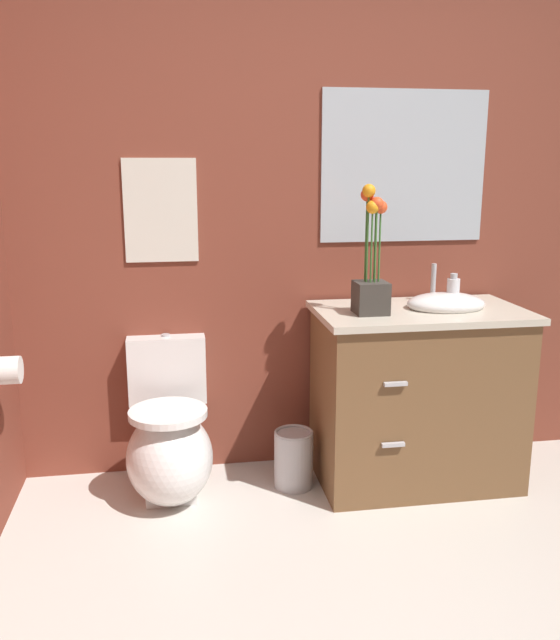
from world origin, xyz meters
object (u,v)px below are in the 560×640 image
(vanity_cabinet, at_px, (417,393))
(toilet_paper_roll, at_px, (6,370))
(soap_bottle, at_px, (453,292))
(wall_poster, at_px, (161,211))
(flower_vase, at_px, (372,271))
(toilet, at_px, (169,444))
(wall_mirror, at_px, (404,167))
(trash_bin, at_px, (294,458))

(vanity_cabinet, distance_m, toilet_paper_roll, 1.78)
(soap_bottle, bearing_deg, toilet_paper_roll, -174.47)
(wall_poster, bearing_deg, flower_vase, -21.08)
(toilet, relative_size, wall_mirror, 0.86)
(toilet_paper_roll, bearing_deg, flower_vase, 4.62)
(toilet, distance_m, toilet_paper_roll, 0.78)
(toilet, xyz_separation_m, wall_mirror, (1.14, 0.27, 1.21))
(vanity_cabinet, distance_m, soap_bottle, 0.50)
(flower_vase, xyz_separation_m, trash_bin, (-0.33, 0.06, -0.88))
(wall_mirror, bearing_deg, toilet_paper_roll, -165.16)
(soap_bottle, xyz_separation_m, wall_mirror, (-0.16, 0.28, 0.55))
(soap_bottle, height_order, wall_mirror, wall_mirror)
(wall_poster, height_order, toilet_paper_roll, wall_poster)
(toilet, height_order, trash_bin, toilet)
(vanity_cabinet, distance_m, wall_poster, 1.44)
(flower_vase, height_order, wall_poster, wall_poster)
(flower_vase, relative_size, soap_bottle, 3.57)
(wall_poster, height_order, wall_mirror, wall_mirror)
(toilet, distance_m, trash_bin, 0.57)
(vanity_cabinet, height_order, toilet_paper_roll, vanity_cabinet)
(soap_bottle, bearing_deg, trash_bin, 179.99)
(toilet, distance_m, soap_bottle, 1.45)
(soap_bottle, bearing_deg, vanity_cabinet, -174.55)
(trash_bin, bearing_deg, flower_vase, -11.03)
(wall_poster, bearing_deg, soap_bottle, -12.17)
(trash_bin, height_order, toilet_paper_roll, toilet_paper_roll)
(trash_bin, height_order, wall_mirror, wall_mirror)
(vanity_cabinet, bearing_deg, toilet_paper_roll, -174.46)
(wall_mirror, bearing_deg, soap_bottle, -60.72)
(flower_vase, distance_m, soap_bottle, 0.43)
(soap_bottle, height_order, toilet_paper_roll, soap_bottle)
(trash_bin, distance_m, wall_mirror, 1.46)
(soap_bottle, xyz_separation_m, wall_poster, (-1.29, 0.28, 0.36))
(toilet, height_order, vanity_cabinet, vanity_cabinet)
(toilet, distance_m, flower_vase, 1.18)
(toilet, bearing_deg, wall_mirror, 13.23)
(vanity_cabinet, relative_size, soap_bottle, 6.47)
(toilet, relative_size, soap_bottle, 4.44)
(toilet, distance_m, wall_mirror, 1.68)
(flower_vase, height_order, trash_bin, flower_vase)
(soap_bottle, relative_size, wall_mirror, 0.19)
(trash_bin, bearing_deg, toilet_paper_roll, -171.07)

